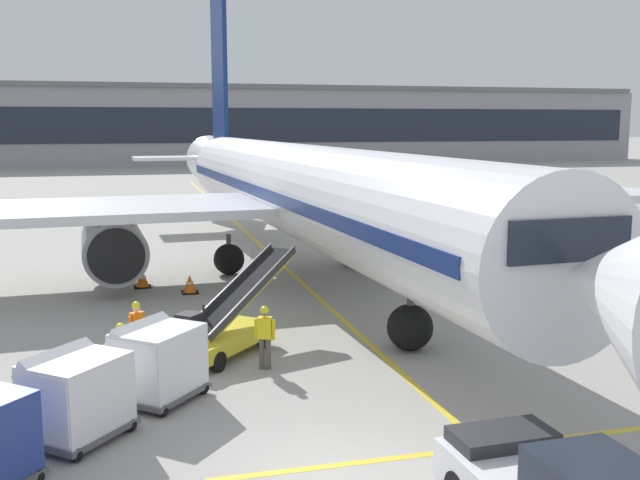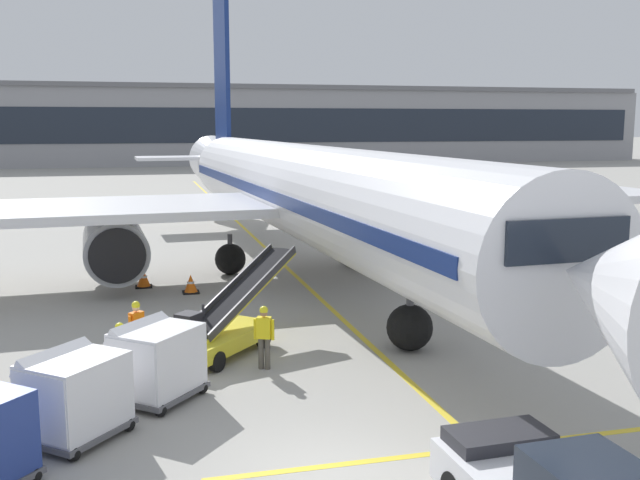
{
  "view_description": "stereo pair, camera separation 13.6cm",
  "coord_description": "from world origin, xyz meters",
  "views": [
    {
      "loc": [
        -3.35,
        -12.43,
        6.55
      ],
      "look_at": [
        2.34,
        9.37,
        2.97
      ],
      "focal_mm": 41.12,
      "sensor_mm": 36.0,
      "label": 1
    },
    {
      "loc": [
        -3.22,
        -12.46,
        6.55
      ],
      "look_at": [
        2.34,
        9.37,
        2.97
      ],
      "focal_mm": 41.12,
      "sensor_mm": 36.0,
      "label": 2
    }
  ],
  "objects": [
    {
      "name": "ground_plane",
      "position": [
        0.0,
        0.0,
        0.0
      ],
      "size": [
        600.0,
        600.0,
        0.0
      ],
      "primitive_type": "plane",
      "color": "#9E9B93"
    },
    {
      "name": "parked_airplane",
      "position": [
        3.74,
        18.33,
        3.66
      ],
      "size": [
        35.53,
        45.67,
        15.14
      ],
      "color": "white",
      "rests_on": "ground"
    },
    {
      "name": "belt_loader",
      "position": [
        -0.85,
        8.01,
        0.82
      ],
      "size": [
        4.53,
        4.91,
        2.68
      ],
      "color": "gold",
      "rests_on": "ground"
    },
    {
      "name": "baggage_cart_lead",
      "position": [
        -2.87,
        4.74,
        1.0
      ],
      "size": [
        2.52,
        2.59,
        1.91
      ],
      "color": "#515156",
      "rests_on": "ground"
    },
    {
      "name": "baggage_cart_second",
      "position": [
        -4.61,
        2.9,
        1.0
      ],
      "size": [
        2.52,
        2.59,
        1.91
      ],
      "color": "#515156",
      "rests_on": "ground"
    },
    {
      "name": "ground_crew_by_loader",
      "position": [
        -2.17,
        4.79,
        1.0
      ],
      "size": [
        0.26,
        0.57,
        1.74
      ],
      "color": "#514C42",
      "rests_on": "ground"
    },
    {
      "name": "ground_crew_by_carts",
      "position": [
        -3.69,
        5.56,
        1.0
      ],
      "size": [
        0.43,
        0.46,
        1.74
      ],
      "color": "black",
      "rests_on": "ground"
    },
    {
      "name": "ground_crew_marshaller",
      "position": [
        -3.29,
        7.71,
        1.0
      ],
      "size": [
        0.44,
        0.44,
        1.74
      ],
      "color": "black",
      "rests_on": "ground"
    },
    {
      "name": "ground_crew_wingwalker",
      "position": [
        0.01,
        6.31,
        1.0
      ],
      "size": [
        0.53,
        0.38,
        1.74
      ],
      "color": "#514C42",
      "rests_on": "ground"
    },
    {
      "name": "safety_cone_engine_keepout",
      "position": [
        -1.21,
        15.9,
        0.35
      ],
      "size": [
        0.64,
        0.64,
        0.73
      ],
      "color": "black",
      "rests_on": "ground"
    },
    {
      "name": "safety_cone_wingtip",
      "position": [
        -2.99,
        17.4,
        0.37
      ],
      "size": [
        0.67,
        0.67,
        0.75
      ],
      "color": "black",
      "rests_on": "ground"
    },
    {
      "name": "apron_guidance_line_lead_in",
      "position": [
        3.46,
        17.51,
        0.0
      ],
      "size": [
        0.2,
        110.0,
        0.01
      ],
      "color": "yellow",
      "rests_on": "ground"
    },
    {
      "name": "apron_guidance_line_stop_bar",
      "position": [
        3.79,
        0.39,
        0.0
      ],
      "size": [
        12.0,
        0.2,
        0.01
      ],
      "color": "yellow",
      "rests_on": "ground"
    },
    {
      "name": "terminal_building",
      "position": [
        11.51,
        111.06,
        6.28
      ],
      "size": [
        146.04,
        17.35,
        12.66
      ],
      "color": "#939399",
      "rests_on": "ground"
    }
  ]
}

